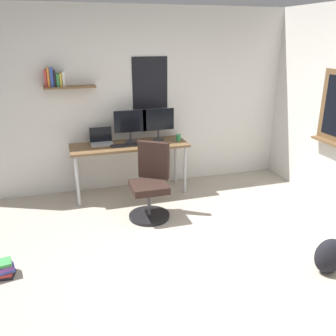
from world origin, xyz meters
The scene contains 12 objects.
ground_plane centered at (0.00, 0.00, 0.00)m, with size 5.20×5.20×0.00m, color #ADA393.
wall_back centered at (-0.01, 2.45, 1.30)m, with size 5.00×0.30×2.60m.
desk centered at (-0.10, 2.09, 0.67)m, with size 1.65×0.56×0.75m.
office_chair centered at (0.00, 1.32, 0.41)m, with size 0.56×0.57×0.95m.
laptop centered at (-0.48, 2.23, 0.80)m, with size 0.31×0.21×0.23m.
monitor_primary centered at (-0.06, 2.18, 1.02)m, with size 0.46×0.17×0.46m.
monitor_secondary centered at (0.35, 2.18, 1.02)m, with size 0.46×0.17×0.46m.
keyboard centered at (-0.19, 2.02, 0.76)m, with size 0.37×0.13×0.02m, color black.
computer_mouse centered at (0.09, 2.02, 0.77)m, with size 0.10×0.06×0.03m, color #262628.
coffee_mug centered at (0.62, 2.07, 0.80)m, with size 0.08×0.08×0.09m, color #338C4C.
backpack centered at (1.37, -0.36, 0.18)m, with size 0.32×0.22×0.36m, color black.
book_stack_on_floor centered at (-1.69, 0.49, 0.08)m, with size 0.25×0.20×0.16m.
Camera 1 is at (-1.00, -2.78, 2.19)m, focal length 38.70 mm.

